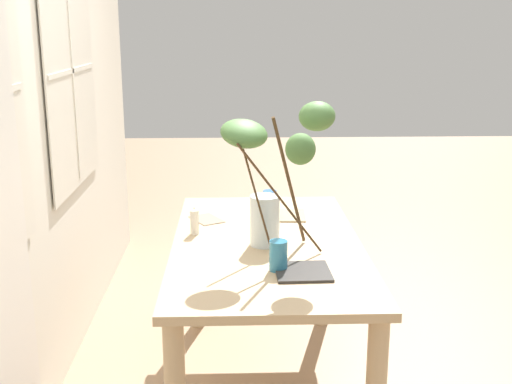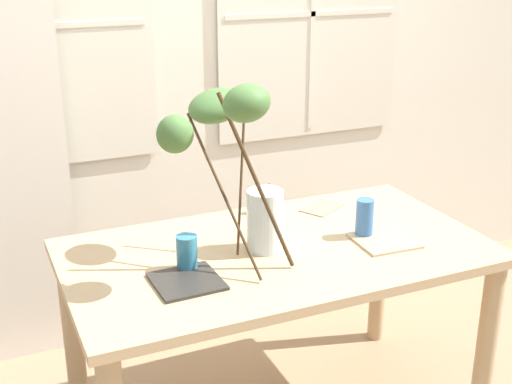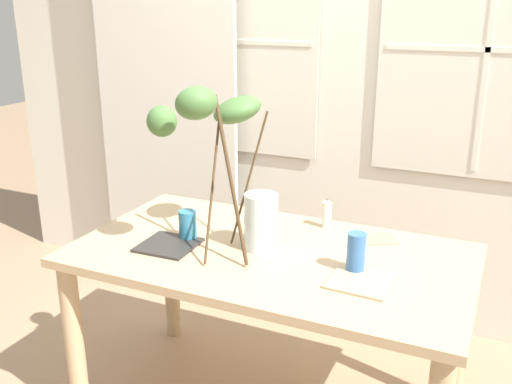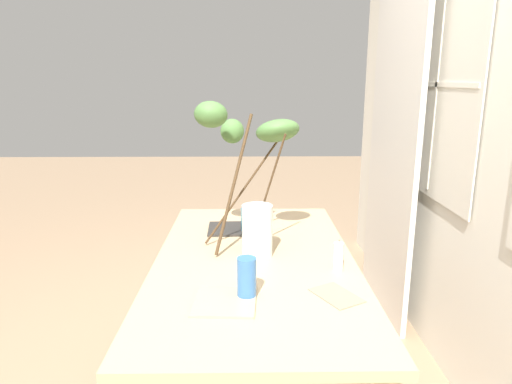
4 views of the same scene
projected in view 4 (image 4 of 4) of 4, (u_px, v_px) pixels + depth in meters
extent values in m
cube|color=silver|center=(439.00, 84.00, 2.34)|extent=(0.90, 0.01, 1.12)
cube|color=silver|center=(438.00, 84.00, 2.34)|extent=(0.97, 0.01, 1.19)
cube|color=silver|center=(437.00, 84.00, 2.34)|extent=(0.02, 0.01, 1.12)
cube|color=silver|center=(437.00, 84.00, 2.34)|extent=(0.90, 0.01, 0.02)
cube|color=silver|center=(395.00, 112.00, 2.75)|extent=(0.89, 0.03, 2.56)
cube|color=tan|center=(255.00, 263.00, 1.89)|extent=(1.50, 0.83, 0.04)
cylinder|color=tan|center=(193.00, 276.00, 2.64)|extent=(0.07, 0.07, 0.71)
cylinder|color=tan|center=(313.00, 275.00, 2.65)|extent=(0.07, 0.07, 0.71)
cylinder|color=silver|center=(257.00, 231.00, 1.90)|extent=(0.13, 0.13, 0.22)
cylinder|color=silver|center=(257.00, 246.00, 1.92)|extent=(0.12, 0.12, 0.07)
cylinder|color=#47331E|center=(244.00, 189.00, 2.03)|extent=(0.12, 0.36, 0.49)
ellipsoid|color=#477038|center=(232.00, 131.00, 2.14)|extent=(0.16, 0.15, 0.15)
cylinder|color=#47331E|center=(234.00, 184.00, 1.93)|extent=(0.21, 0.17, 0.58)
ellipsoid|color=#477038|center=(211.00, 114.00, 1.93)|extent=(0.22, 0.21, 0.16)
cylinder|color=#47331E|center=(267.00, 192.00, 1.93)|extent=(0.10, 0.15, 0.51)
ellipsoid|color=#477038|center=(278.00, 131.00, 1.94)|extent=(0.27, 0.27, 0.17)
cylinder|color=teal|center=(248.00, 220.00, 2.20)|extent=(0.07, 0.07, 0.12)
cylinder|color=#386BAD|center=(247.00, 278.00, 1.54)|extent=(0.07, 0.07, 0.14)
cube|color=#2D2B28|center=(230.00, 229.00, 2.25)|extent=(0.22, 0.22, 0.01)
cube|color=tan|center=(225.00, 302.00, 1.51)|extent=(0.22, 0.22, 0.01)
cube|color=gray|center=(336.00, 295.00, 1.56)|extent=(0.21, 0.19, 0.00)
cylinder|color=silver|center=(338.00, 257.00, 1.76)|extent=(0.04, 0.04, 0.11)
cylinder|color=black|center=(339.00, 242.00, 1.75)|extent=(0.00, 0.00, 0.01)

